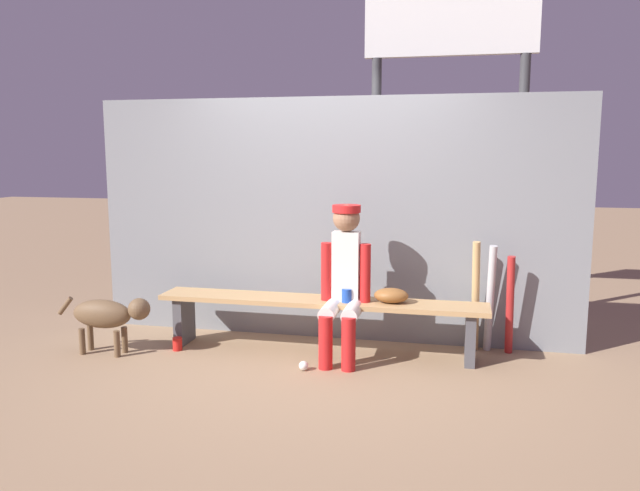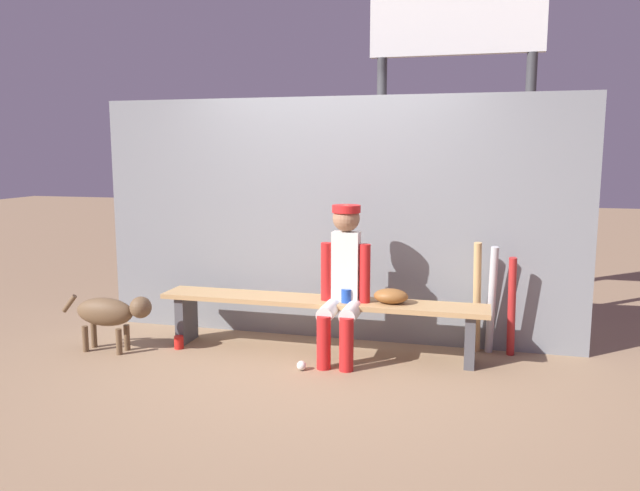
{
  "view_description": "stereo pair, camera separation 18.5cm",
  "coord_description": "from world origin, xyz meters",
  "px_view_note": "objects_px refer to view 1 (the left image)",
  "views": [
    {
      "loc": [
        1.11,
        -4.94,
        1.68
      ],
      "look_at": [
        0.0,
        0.0,
        0.91
      ],
      "focal_mm": 35.06,
      "sensor_mm": 36.0,
      "label": 1
    },
    {
      "loc": [
        1.29,
        -4.9,
        1.68
      ],
      "look_at": [
        0.0,
        0.0,
        0.91
      ],
      "focal_mm": 35.06,
      "sensor_mm": 36.0,
      "label": 2
    }
  ],
  "objects_px": {
    "bat_aluminum_silver": "(490,299)",
    "scoreboard": "(456,71)",
    "dugout_bench": "(320,310)",
    "dog": "(108,315)",
    "baseball_glove": "(391,295)",
    "player_seated": "(344,277)",
    "bat_wood_tan": "(476,297)",
    "bat_aluminum_red": "(510,305)",
    "cup_on_ground": "(177,344)",
    "baseball": "(304,366)",
    "cup_on_bench": "(347,296)"
  },
  "relations": [
    {
      "from": "bat_aluminum_silver",
      "to": "dog",
      "type": "relative_size",
      "value": 1.08
    },
    {
      "from": "baseball_glove",
      "to": "bat_aluminum_red",
      "type": "bearing_deg",
      "value": 17.05
    },
    {
      "from": "cup_on_ground",
      "to": "cup_on_bench",
      "type": "height_order",
      "value": "cup_on_bench"
    },
    {
      "from": "baseball_glove",
      "to": "baseball",
      "type": "distance_m",
      "value": 0.91
    },
    {
      "from": "bat_aluminum_red",
      "to": "dugout_bench",
      "type": "bearing_deg",
      "value": -169.3
    },
    {
      "from": "cup_on_ground",
      "to": "bat_wood_tan",
      "type": "bearing_deg",
      "value": 12.09
    },
    {
      "from": "baseball_glove",
      "to": "bat_aluminum_red",
      "type": "height_order",
      "value": "bat_aluminum_red"
    },
    {
      "from": "bat_wood_tan",
      "to": "scoreboard",
      "type": "bearing_deg",
      "value": 101.14
    },
    {
      "from": "dugout_bench",
      "to": "bat_aluminum_silver",
      "type": "height_order",
      "value": "bat_aluminum_silver"
    },
    {
      "from": "cup_on_bench",
      "to": "scoreboard",
      "type": "distance_m",
      "value": 2.62
    },
    {
      "from": "baseball_glove",
      "to": "cup_on_bench",
      "type": "height_order",
      "value": "baseball_glove"
    },
    {
      "from": "bat_aluminum_silver",
      "to": "cup_on_ground",
      "type": "relative_size",
      "value": 8.32
    },
    {
      "from": "bat_aluminum_red",
      "to": "scoreboard",
      "type": "xyz_separation_m",
      "value": [
        -0.51,
        1.21,
        2.04
      ]
    },
    {
      "from": "bat_aluminum_silver",
      "to": "dog",
      "type": "bearing_deg",
      "value": -166.48
    },
    {
      "from": "dugout_bench",
      "to": "dog",
      "type": "bearing_deg",
      "value": -166.05
    },
    {
      "from": "baseball",
      "to": "bat_aluminum_silver",
      "type": "bearing_deg",
      "value": 28.87
    },
    {
      "from": "baseball",
      "to": "scoreboard",
      "type": "distance_m",
      "value": 3.29
    },
    {
      "from": "player_seated",
      "to": "baseball_glove",
      "type": "height_order",
      "value": "player_seated"
    },
    {
      "from": "player_seated",
      "to": "bat_aluminum_silver",
      "type": "xyz_separation_m",
      "value": [
        1.16,
        0.42,
        -0.22
      ]
    },
    {
      "from": "baseball_glove",
      "to": "bat_aluminum_silver",
      "type": "bearing_deg",
      "value": 21.97
    },
    {
      "from": "player_seated",
      "to": "bat_aluminum_red",
      "type": "distance_m",
      "value": 1.4
    },
    {
      "from": "bat_aluminum_red",
      "to": "baseball",
      "type": "relative_size",
      "value": 11.29
    },
    {
      "from": "player_seated",
      "to": "baseball",
      "type": "distance_m",
      "value": 0.77
    },
    {
      "from": "dugout_bench",
      "to": "bat_aluminum_red",
      "type": "bearing_deg",
      "value": 10.7
    },
    {
      "from": "bat_aluminum_red",
      "to": "scoreboard",
      "type": "distance_m",
      "value": 2.42
    },
    {
      "from": "baseball",
      "to": "cup_on_bench",
      "type": "height_order",
      "value": "cup_on_bench"
    },
    {
      "from": "bat_wood_tan",
      "to": "bat_aluminum_red",
      "type": "relative_size",
      "value": 1.13
    },
    {
      "from": "baseball",
      "to": "dog",
      "type": "xyz_separation_m",
      "value": [
        -1.68,
        0.04,
        0.3
      ]
    },
    {
      "from": "baseball",
      "to": "cup_on_ground",
      "type": "height_order",
      "value": "cup_on_ground"
    },
    {
      "from": "bat_aluminum_silver",
      "to": "bat_aluminum_red",
      "type": "relative_size",
      "value": 1.1
    },
    {
      "from": "bat_aluminum_silver",
      "to": "cup_on_ground",
      "type": "xyz_separation_m",
      "value": [
        -2.58,
        -0.53,
        -0.4
      ]
    },
    {
      "from": "baseball_glove",
      "to": "dog",
      "type": "relative_size",
      "value": 0.33
    },
    {
      "from": "bat_aluminum_silver",
      "to": "scoreboard",
      "type": "bearing_deg",
      "value": 106.57
    },
    {
      "from": "cup_on_bench",
      "to": "scoreboard",
      "type": "height_order",
      "value": "scoreboard"
    },
    {
      "from": "dugout_bench",
      "to": "baseball_glove",
      "type": "height_order",
      "value": "baseball_glove"
    },
    {
      "from": "player_seated",
      "to": "dog",
      "type": "relative_size",
      "value": 1.48
    },
    {
      "from": "cup_on_ground",
      "to": "bat_aluminum_red",
      "type": "bearing_deg",
      "value": 10.45
    },
    {
      "from": "player_seated",
      "to": "bat_wood_tan",
      "type": "xyz_separation_m",
      "value": [
        1.04,
        0.42,
        -0.2
      ]
    },
    {
      "from": "bat_aluminum_silver",
      "to": "bat_aluminum_red",
      "type": "distance_m",
      "value": 0.17
    },
    {
      "from": "bat_aluminum_red",
      "to": "bat_wood_tan",
      "type": "bearing_deg",
      "value": 175.51
    },
    {
      "from": "dugout_bench",
      "to": "cup_on_bench",
      "type": "distance_m",
      "value": 0.29
    },
    {
      "from": "dugout_bench",
      "to": "bat_wood_tan",
      "type": "distance_m",
      "value": 1.31
    },
    {
      "from": "cup_on_ground",
      "to": "player_seated",
      "type": "bearing_deg",
      "value": 4.36
    },
    {
      "from": "bat_aluminum_silver",
      "to": "bat_aluminum_red",
      "type": "height_order",
      "value": "bat_aluminum_silver"
    },
    {
      "from": "player_seated",
      "to": "bat_wood_tan",
      "type": "distance_m",
      "value": 1.14
    },
    {
      "from": "bat_aluminum_silver",
      "to": "bat_wood_tan",
      "type": "bearing_deg",
      "value": -177.1
    },
    {
      "from": "cup_on_ground",
      "to": "scoreboard",
      "type": "height_order",
      "value": "scoreboard"
    },
    {
      "from": "bat_aluminum_red",
      "to": "dog",
      "type": "height_order",
      "value": "bat_aluminum_red"
    },
    {
      "from": "cup_on_bench",
      "to": "dog",
      "type": "xyz_separation_m",
      "value": [
        -1.94,
        -0.36,
        -0.18
      ]
    },
    {
      "from": "baseball_glove",
      "to": "dugout_bench",
      "type": "bearing_deg",
      "value": 180.0
    }
  ]
}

